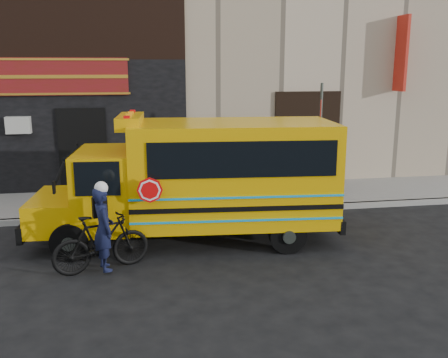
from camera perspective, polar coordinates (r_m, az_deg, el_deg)
ground at (r=11.11m, az=-1.38°, el=-8.09°), size 120.00×120.00×0.00m
curb at (r=13.53m, az=-3.01°, el=-3.90°), size 40.00×0.20×0.15m
sidewalk at (r=14.96m, az=-3.69°, el=-2.27°), size 40.00×3.00×0.15m
building at (r=20.89m, az=-6.05°, el=18.70°), size 20.00×10.70×12.00m
school_bus at (r=11.29m, az=-2.41°, el=0.25°), size 7.04×2.67×2.92m
sign_pole at (r=13.83m, az=10.87°, el=4.11°), size 0.14×0.29×3.52m
bicycle at (r=10.15m, az=-13.83°, el=-7.08°), size 1.99×1.11×1.15m
cyclist at (r=10.00m, az=-13.60°, el=-5.81°), size 0.56×0.70×1.66m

